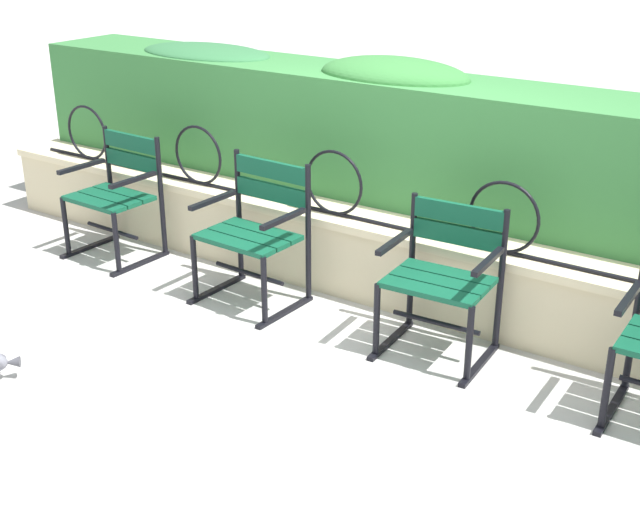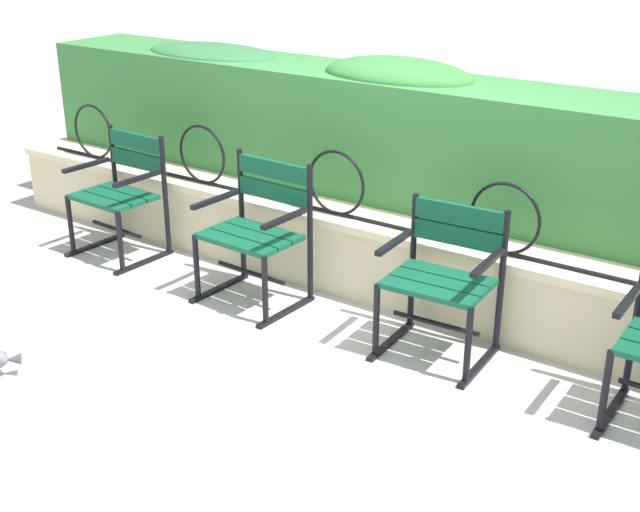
{
  "view_description": "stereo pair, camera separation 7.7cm",
  "coord_description": "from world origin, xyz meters",
  "views": [
    {
      "loc": [
        2.37,
        -3.33,
        2.3
      ],
      "look_at": [
        0.0,
        0.16,
        0.55
      ],
      "focal_mm": 47.08,
      "sensor_mm": 36.0,
      "label": 1
    },
    {
      "loc": [
        2.43,
        -3.29,
        2.3
      ],
      "look_at": [
        0.0,
        0.16,
        0.55
      ],
      "focal_mm": 47.08,
      "sensor_mm": 36.0,
      "label": 2
    }
  ],
  "objects": [
    {
      "name": "park_chair_centre_left",
      "position": [
        -0.68,
        0.46,
        0.47
      ],
      "size": [
        0.63,
        0.54,
        0.89
      ],
      "color": "#0F4C33",
      "rests_on": "ground"
    },
    {
      "name": "park_chair_centre_right",
      "position": [
        0.58,
        0.5,
        0.45
      ],
      "size": [
        0.6,
        0.55,
        0.83
      ],
      "color": "#0F4C33",
      "rests_on": "ground"
    },
    {
      "name": "stone_wall",
      "position": [
        0.0,
        0.92,
        0.26
      ],
      "size": [
        6.64,
        0.41,
        0.51
      ],
      "color": "beige",
      "rests_on": "ground"
    },
    {
      "name": "park_chair_leftmost",
      "position": [
        -1.95,
        0.5,
        0.46
      ],
      "size": [
        0.59,
        0.54,
        0.86
      ],
      "color": "#0F4C33",
      "rests_on": "ground"
    },
    {
      "name": "iron_arch_fence",
      "position": [
        -0.3,
        0.84,
        0.69
      ],
      "size": [
        6.12,
        0.02,
        0.42
      ],
      "color": "black",
      "rests_on": "stone_wall"
    },
    {
      "name": "hedge_row",
      "position": [
        0.02,
        1.44,
        0.95
      ],
      "size": [
        6.51,
        0.69,
        0.92
      ],
      "color": "#387A3D",
      "rests_on": "stone_wall"
    },
    {
      "name": "ground_plane",
      "position": [
        0.0,
        0.0,
        0.0
      ],
      "size": [
        60.0,
        60.0,
        0.0
      ],
      "primitive_type": "plane",
      "color": "#B7B5AF"
    }
  ]
}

